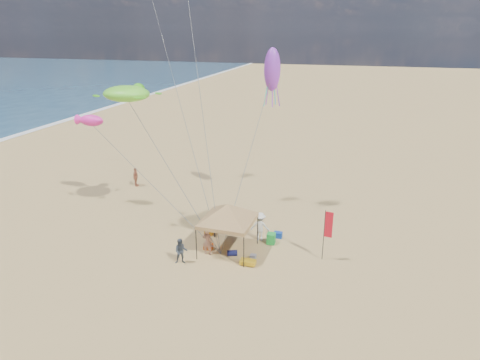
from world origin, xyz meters
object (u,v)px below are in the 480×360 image
(beach_cart, at_px, (248,262))
(person_far_a, at_px, (136,177))
(chair_green, at_px, (271,239))
(person_near_c, at_px, (260,226))
(cooler_red, at_px, (208,246))
(cooler_blue, at_px, (278,235))
(person_near_a, at_px, (207,242))
(chair_yellow, at_px, (209,229))
(canopy_tent, at_px, (228,206))
(feather_flag, at_px, (327,228))
(person_near_b, at_px, (181,251))

(beach_cart, bearing_deg, person_far_a, 142.24)
(chair_green, bearing_deg, person_near_c, 160.41)
(chair_green, height_order, person_near_c, person_near_c)
(cooler_red, height_order, cooler_blue, same)
(person_near_a, bearing_deg, person_far_a, -42.95)
(cooler_blue, distance_m, chair_yellow, 4.56)
(chair_yellow, height_order, person_near_a, person_near_a)
(cooler_blue, bearing_deg, beach_cart, -104.62)
(beach_cart, xyz_separation_m, person_near_a, (-2.67, 0.55, 0.65))
(cooler_red, bearing_deg, person_near_c, 36.76)
(canopy_tent, distance_m, feather_flag, 5.92)
(person_far_a, bearing_deg, person_near_c, -128.12)
(feather_flag, xyz_separation_m, chair_yellow, (-7.72, 1.19, -1.77))
(person_far_a, bearing_deg, beach_cart, -138.21)
(cooler_blue, distance_m, person_near_c, 1.46)
(cooler_red, xyz_separation_m, beach_cart, (2.85, -1.12, 0.01))
(cooler_red, distance_m, beach_cart, 3.06)
(person_near_b, xyz_separation_m, person_far_a, (-8.90, 10.69, 0.04))
(chair_yellow, bearing_deg, cooler_blue, 10.36)
(cooler_red, xyz_separation_m, person_near_c, (2.79, 2.08, 0.77))
(feather_flag, xyz_separation_m, person_near_a, (-6.91, -1.29, -1.27))
(chair_green, bearing_deg, canopy_tent, -143.88)
(canopy_tent, xyz_separation_m, person_far_a, (-11.10, 8.61, -2.21))
(feather_flag, distance_m, chair_green, 4.06)
(cooler_blue, bearing_deg, chair_green, -105.85)
(cooler_blue, relative_size, person_near_c, 0.28)
(chair_yellow, xyz_separation_m, person_near_b, (-0.30, -3.88, 0.43))
(person_far_a, bearing_deg, canopy_tent, -138.24)
(person_near_c, relative_size, person_far_a, 1.16)
(person_near_a, distance_m, person_near_c, 3.73)
(feather_flag, bearing_deg, canopy_tent, -174.00)
(beach_cart, bearing_deg, person_near_b, -167.22)
(canopy_tent, bearing_deg, beach_cart, -37.54)
(cooler_red, height_order, person_far_a, person_far_a)
(cooler_red, distance_m, chair_yellow, 2.01)
(feather_flag, bearing_deg, cooler_red, -174.27)
(chair_yellow, xyz_separation_m, person_near_c, (3.42, 0.18, 0.61))
(canopy_tent, relative_size, cooler_blue, 10.95)
(canopy_tent, height_order, person_near_a, canopy_tent)
(canopy_tent, height_order, cooler_blue, canopy_tent)
(canopy_tent, relative_size, feather_flag, 1.86)
(person_near_c, bearing_deg, person_far_a, -33.40)
(feather_flag, bearing_deg, chair_yellow, 171.23)
(canopy_tent, distance_m, chair_yellow, 3.75)
(cooler_blue, xyz_separation_m, person_near_c, (-1.06, -0.64, 0.77))
(cooler_red, distance_m, chair_green, 4.02)
(canopy_tent, distance_m, cooler_red, 3.11)
(cooler_blue, xyz_separation_m, chair_green, (-0.26, -0.92, 0.16))
(person_near_b, bearing_deg, feather_flag, -1.78)
(chair_green, distance_m, beach_cart, 3.02)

